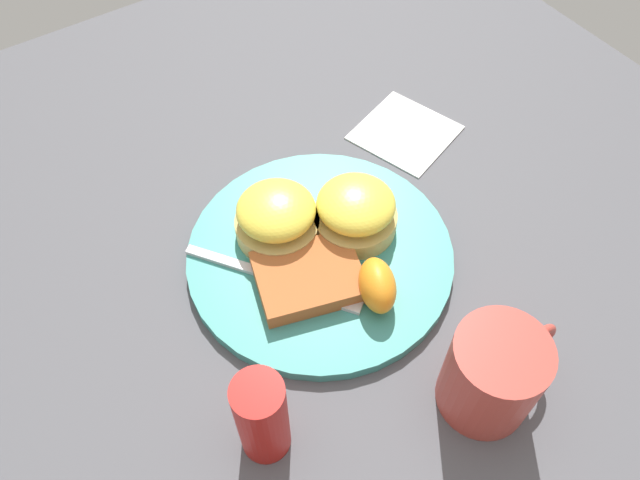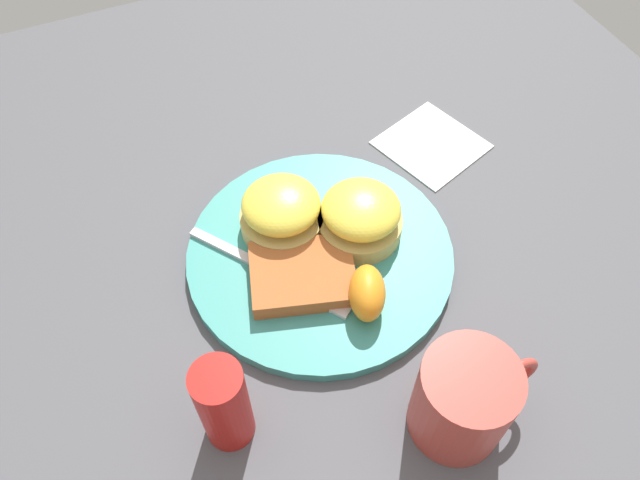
{
  "view_description": "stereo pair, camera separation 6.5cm",
  "coord_description": "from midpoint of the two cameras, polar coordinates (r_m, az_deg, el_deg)",
  "views": [
    {
      "loc": [
        -0.21,
        -0.32,
        0.56
      ],
      "look_at": [
        0.0,
        0.0,
        0.03
      ],
      "focal_mm": 35.0,
      "sensor_mm": 36.0,
      "label": 1
    },
    {
      "loc": [
        -0.15,
        -0.35,
        0.56
      ],
      "look_at": [
        0.0,
        0.0,
        0.03
      ],
      "focal_mm": 35.0,
      "sensor_mm": 36.0,
      "label": 2
    }
  ],
  "objects": [
    {
      "name": "plate",
      "position": [
        0.67,
        -2.76,
        -1.55
      ],
      "size": [
        0.28,
        0.28,
        0.01
      ],
      "primitive_type": "cylinder",
      "color": "teal",
      "rests_on": "ground_plane"
    },
    {
      "name": "orange_wedge",
      "position": [
        0.61,
        2.27,
        -4.37
      ],
      "size": [
        0.06,
        0.07,
        0.04
      ],
      "primitive_type": "ellipsoid",
      "rotation": [
        0.0,
        0.0,
        1.14
      ],
      "color": "orange",
      "rests_on": "plate"
    },
    {
      "name": "ground_plane",
      "position": [
        0.67,
        -2.74,
        -1.89
      ],
      "size": [
        1.1,
        1.1,
        0.0
      ],
      "primitive_type": "plane",
      "color": "#4C4C51"
    },
    {
      "name": "sandwich_benedict_right",
      "position": [
        0.66,
        -6.79,
        1.91
      ],
      "size": [
        0.09,
        0.09,
        0.06
      ],
      "color": "tan",
      "rests_on": "plate"
    },
    {
      "name": "hashbrown_patty",
      "position": [
        0.63,
        -3.94,
        -3.59
      ],
      "size": [
        0.12,
        0.11,
        0.02
      ],
      "primitive_type": "cube",
      "rotation": [
        0.0,
        0.0,
        -0.29
      ],
      "color": "#AA5A2C",
      "rests_on": "plate"
    },
    {
      "name": "fork",
      "position": [
        0.64,
        -6.11,
        -3.85
      ],
      "size": [
        0.13,
        0.17,
        0.0
      ],
      "color": "silver",
      "rests_on": "plate"
    },
    {
      "name": "sandwich_benedict_left",
      "position": [
        0.66,
        0.48,
        2.48
      ],
      "size": [
        0.09,
        0.09,
        0.06
      ],
      "color": "tan",
      "rests_on": "plate"
    },
    {
      "name": "napkin",
      "position": [
        0.8,
        5.49,
        9.67
      ],
      "size": [
        0.14,
        0.14,
        0.0
      ],
      "primitive_type": "cube",
      "rotation": [
        0.0,
        0.0,
        0.32
      ],
      "color": "white",
      "rests_on": "ground_plane"
    },
    {
      "name": "condiment_bottle",
      "position": [
        0.54,
        -8.88,
        -16.03
      ],
      "size": [
        0.04,
        0.04,
        0.11
      ],
      "primitive_type": "cylinder",
      "color": "#B21914",
      "rests_on": "ground_plane"
    },
    {
      "name": "cup",
      "position": [
        0.57,
        12.38,
        -12.15
      ],
      "size": [
        0.12,
        0.08,
        0.1
      ],
      "color": "#B23D33",
      "rests_on": "ground_plane"
    }
  ]
}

